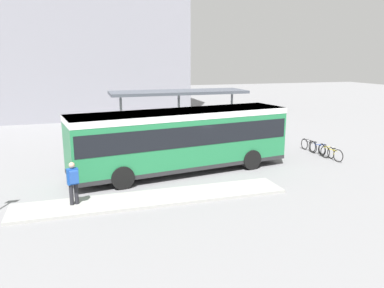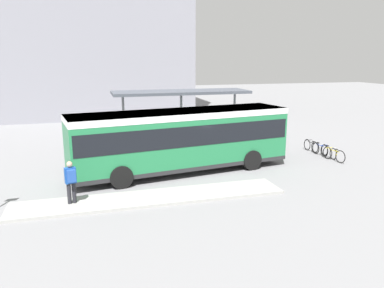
{
  "view_description": "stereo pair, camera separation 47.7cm",
  "coord_description": "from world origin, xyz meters",
  "px_view_note": "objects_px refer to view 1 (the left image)",
  "views": [
    {
      "loc": [
        -4.94,
        -17.57,
        5.62
      ],
      "look_at": [
        0.55,
        0.0,
        1.4
      ],
      "focal_mm": 35.0,
      "sensor_mm": 36.0,
      "label": 1
    },
    {
      "loc": [
        -4.48,
        -17.71,
        5.62
      ],
      "look_at": [
        0.55,
        0.0,
        1.4
      ],
      "focal_mm": 35.0,
      "sensor_mm": 36.0,
      "label": 2
    }
  ],
  "objects_px": {
    "bicycle_black": "(309,145)",
    "bicycle_white": "(326,151)",
    "city_bus": "(182,137)",
    "bicycle_yellow": "(332,154)",
    "potted_planter_near_shelter": "(155,147)",
    "pedestrian_waiting": "(73,181)",
    "bicycle_blue": "(317,148)"
  },
  "relations": [
    {
      "from": "pedestrian_waiting",
      "to": "potted_planter_near_shelter",
      "type": "relative_size",
      "value": 1.48
    },
    {
      "from": "bicycle_blue",
      "to": "potted_planter_near_shelter",
      "type": "relative_size",
      "value": 1.46
    },
    {
      "from": "pedestrian_waiting",
      "to": "bicycle_black",
      "type": "bearing_deg",
      "value": -83.48
    },
    {
      "from": "potted_planter_near_shelter",
      "to": "bicycle_blue",
      "type": "bearing_deg",
      "value": -13.71
    },
    {
      "from": "city_bus",
      "to": "pedestrian_waiting",
      "type": "height_order",
      "value": "city_bus"
    },
    {
      "from": "potted_planter_near_shelter",
      "to": "pedestrian_waiting",
      "type": "bearing_deg",
      "value": -124.32
    },
    {
      "from": "city_bus",
      "to": "potted_planter_near_shelter",
      "type": "distance_m",
      "value": 3.64
    },
    {
      "from": "bicycle_white",
      "to": "potted_planter_near_shelter",
      "type": "xyz_separation_m",
      "value": [
        -9.57,
        3.02,
        0.25
      ]
    },
    {
      "from": "city_bus",
      "to": "bicycle_white",
      "type": "distance_m",
      "value": 9.02
    },
    {
      "from": "bicycle_black",
      "to": "potted_planter_near_shelter",
      "type": "xyz_separation_m",
      "value": [
        -9.35,
        1.59,
        0.23
      ]
    },
    {
      "from": "bicycle_yellow",
      "to": "potted_planter_near_shelter",
      "type": "bearing_deg",
      "value": 60.46
    },
    {
      "from": "bicycle_yellow",
      "to": "bicycle_blue",
      "type": "xyz_separation_m",
      "value": [
        0.05,
        1.43,
        -0.01
      ]
    },
    {
      "from": "bicycle_white",
      "to": "potted_planter_near_shelter",
      "type": "relative_size",
      "value": 1.41
    },
    {
      "from": "city_bus",
      "to": "bicycle_yellow",
      "type": "relative_size",
      "value": 6.69
    },
    {
      "from": "bicycle_black",
      "to": "bicycle_yellow",
      "type": "bearing_deg",
      "value": -177.84
    },
    {
      "from": "city_bus",
      "to": "bicycle_yellow",
      "type": "xyz_separation_m",
      "value": [
        8.7,
        -0.37,
        -1.45
      ]
    },
    {
      "from": "pedestrian_waiting",
      "to": "bicycle_white",
      "type": "height_order",
      "value": "pedestrian_waiting"
    },
    {
      "from": "bicycle_blue",
      "to": "bicycle_black",
      "type": "height_order",
      "value": "bicycle_black"
    },
    {
      "from": "bicycle_white",
      "to": "bicycle_black",
      "type": "bearing_deg",
      "value": -166.47
    },
    {
      "from": "pedestrian_waiting",
      "to": "bicycle_yellow",
      "type": "xyz_separation_m",
      "value": [
        13.93,
        2.94,
        -0.72
      ]
    },
    {
      "from": "bicycle_blue",
      "to": "potted_planter_near_shelter",
      "type": "bearing_deg",
      "value": -103.83
    },
    {
      "from": "bicycle_black",
      "to": "bicycle_white",
      "type": "bearing_deg",
      "value": -170.0
    },
    {
      "from": "city_bus",
      "to": "bicycle_blue",
      "type": "height_order",
      "value": "city_bus"
    },
    {
      "from": "bicycle_black",
      "to": "bicycle_blue",
      "type": "bearing_deg",
      "value": -171.9
    },
    {
      "from": "bicycle_blue",
      "to": "potted_planter_near_shelter",
      "type": "height_order",
      "value": "potted_planter_near_shelter"
    },
    {
      "from": "bicycle_white",
      "to": "bicycle_blue",
      "type": "height_order",
      "value": "bicycle_blue"
    },
    {
      "from": "pedestrian_waiting",
      "to": "potted_planter_near_shelter",
      "type": "xyz_separation_m",
      "value": [
        4.55,
        6.67,
        -0.49
      ]
    },
    {
      "from": "city_bus",
      "to": "potted_planter_near_shelter",
      "type": "relative_size",
      "value": 9.89
    },
    {
      "from": "bicycle_yellow",
      "to": "potted_planter_near_shelter",
      "type": "distance_m",
      "value": 10.09
    },
    {
      "from": "city_bus",
      "to": "potted_planter_near_shelter",
      "type": "bearing_deg",
      "value": 92.64
    },
    {
      "from": "city_bus",
      "to": "pedestrian_waiting",
      "type": "distance_m",
      "value": 6.23
    },
    {
      "from": "pedestrian_waiting",
      "to": "bicycle_yellow",
      "type": "bearing_deg",
      "value": -91.65
    }
  ]
}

